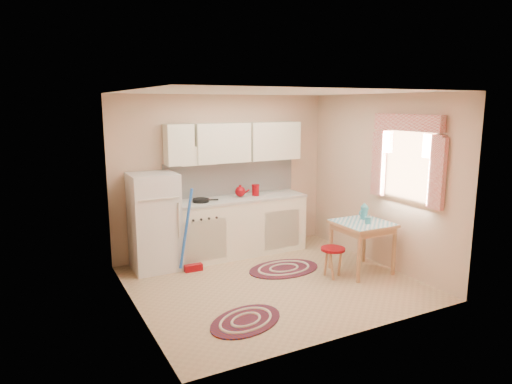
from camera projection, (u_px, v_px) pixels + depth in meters
The scene contains 14 objects.
room_shell at pixel (275, 162), 6.09m from camera, with size 3.64×3.60×2.52m.
fridge at pixel (154, 222), 6.51m from camera, with size 0.65×0.60×1.40m, color silver.
broom at pixel (192, 231), 6.42m from camera, with size 0.28×0.12×1.20m, color blue, non-canonical shape.
base_cabinets at pixel (236, 227), 7.19m from camera, with size 2.25×0.60×0.88m, color white.
countertop at pixel (235, 199), 7.10m from camera, with size 2.27×0.62×0.04m, color beige.
frying_pan at pixel (201, 200), 6.78m from camera, with size 0.25×0.25×0.05m, color black.
red_kettle at pixel (240, 192), 7.12m from camera, with size 0.18×0.16×0.18m, color maroon, non-canonical shape.
red_canister at pixel (256, 191), 7.24m from camera, with size 0.11×0.11×0.16m, color maroon.
table at pixel (362, 247), 6.46m from camera, with size 0.72×0.72×0.72m, color tan.
stool at pixel (333, 262), 6.27m from camera, with size 0.33×0.33×0.42m, color maroon.
coffee_pot at pixel (364, 211), 6.53m from camera, with size 0.13×0.11×0.25m, color teal, non-canonical shape.
mug at pixel (368, 221), 6.30m from camera, with size 0.08×0.08×0.10m, color teal.
rug_center at pixel (284, 269), 6.61m from camera, with size 1.08×0.72×0.02m, color maroon, non-canonical shape.
rug_left at pixel (246, 321), 5.02m from camera, with size 0.93×0.62×0.02m, color maroon, non-canonical shape.
Camera 1 is at (-2.86, -5.01, 2.36)m, focal length 32.00 mm.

